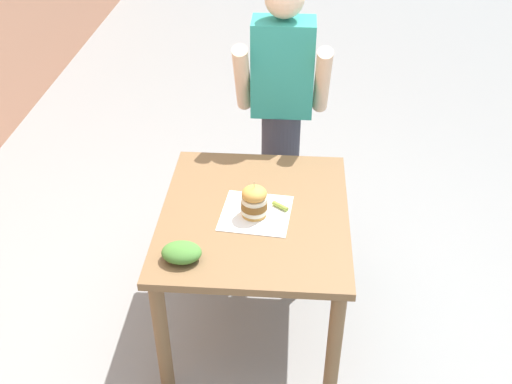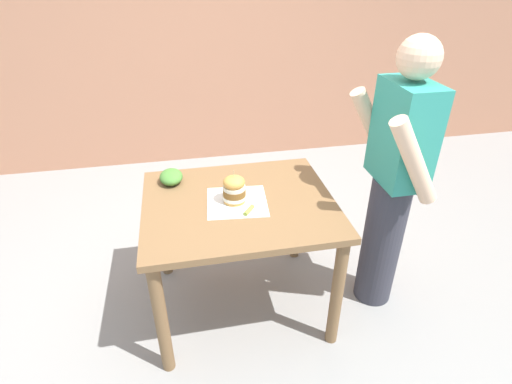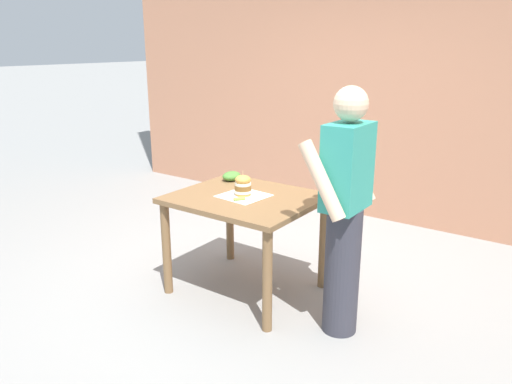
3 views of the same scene
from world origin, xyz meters
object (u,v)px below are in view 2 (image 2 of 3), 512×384
at_px(side_salad, 171,177).
at_px(parked_car_near_curb, 507,8).
at_px(sandwich, 234,189).
at_px(diner_across_table, 393,182).
at_px(pickle_spear, 249,210).
at_px(patio_table, 239,220).

bearing_deg(side_salad, parked_car_near_curb, 131.82).
bearing_deg(sandwich, diner_across_table, 83.72).
bearing_deg(parked_car_near_curb, sandwich, -46.08).
height_order(pickle_spear, diner_across_table, diner_across_table).
bearing_deg(side_salad, pickle_spear, 43.83).
distance_m(sandwich, diner_across_table, 0.91).
bearing_deg(diner_across_table, pickle_spear, -88.28).
relative_size(pickle_spear, parked_car_near_curb, 0.02).
bearing_deg(patio_table, diner_across_table, 83.56).
height_order(sandwich, pickle_spear, sandwich).
relative_size(pickle_spear, side_salad, 0.50).
bearing_deg(sandwich, pickle_spear, 25.36).
distance_m(patio_table, sandwich, 0.21).
height_order(pickle_spear, side_salad, side_salad).
xyz_separation_m(diner_across_table, parked_car_near_curb, (-8.69, 8.01, -0.16)).
distance_m(sandwich, side_salad, 0.46).
relative_size(patio_table, pickle_spear, 12.13).
xyz_separation_m(patio_table, side_salad, (-0.30, -0.37, 0.17)).
bearing_deg(diner_across_table, parked_car_near_curb, 137.33).
xyz_separation_m(sandwich, parked_car_near_curb, (-8.59, 8.92, -0.16)).
xyz_separation_m(patio_table, diner_across_table, (0.10, 0.89, 0.21)).
distance_m(patio_table, parked_car_near_curb, 12.37).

